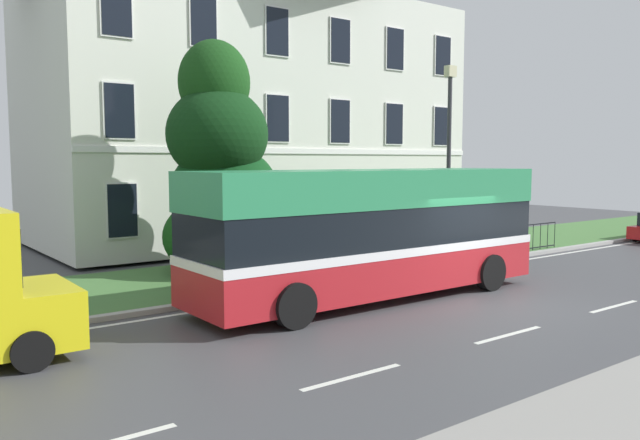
% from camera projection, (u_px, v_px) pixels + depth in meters
% --- Properties ---
extents(ground_plane, '(60.00, 56.00, 0.18)m').
position_uv_depth(ground_plane, '(465.00, 298.00, 15.78)').
color(ground_plane, '#424347').
extents(georgian_townhouse, '(18.03, 8.91, 11.97)m').
position_uv_depth(georgian_townhouse, '(250.00, 98.00, 27.42)').
color(georgian_townhouse, silver).
rests_on(georgian_townhouse, ground_plane).
extents(iron_verge_railing, '(14.33, 0.04, 0.97)m').
position_uv_depth(iron_verge_railing, '(423.00, 250.00, 19.69)').
color(iron_verge_railing, black).
rests_on(iron_verge_railing, ground_plane).
extents(evergreen_tree, '(4.04, 4.04, 7.11)m').
position_uv_depth(evergreen_tree, '(224.00, 184.00, 18.81)').
color(evergreen_tree, '#423328').
rests_on(evergreen_tree, ground_plane).
extents(single_decker_bus, '(9.59, 2.62, 3.19)m').
position_uv_depth(single_decker_bus, '(373.00, 231.00, 15.48)').
color(single_decker_bus, '#AE1B22').
rests_on(single_decker_bus, ground_plane).
extents(street_lamp_post, '(0.36, 0.24, 6.37)m').
position_uv_depth(street_lamp_post, '(449.00, 149.00, 20.78)').
color(street_lamp_post, '#333338').
rests_on(street_lamp_post, ground_plane).
extents(litter_bin, '(0.54, 0.54, 1.16)m').
position_uv_depth(litter_bin, '(330.00, 255.00, 18.04)').
color(litter_bin, black).
rests_on(litter_bin, ground_plane).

